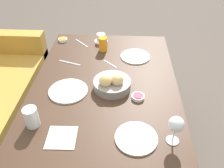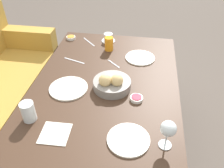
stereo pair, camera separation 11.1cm
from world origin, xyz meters
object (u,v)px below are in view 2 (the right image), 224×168
Objects in this scene: jam_bowl_berry at (136,98)px; napkin at (55,133)px; jam_bowl_honey at (71,38)px; plate_far_center at (69,88)px; wine_glass at (168,129)px; spoon_coffee at (114,64)px; plate_near_right at (140,58)px; knife_silver at (89,42)px; plate_near_left at (128,140)px; bread_basket at (112,83)px; coffee_cup at (108,38)px; water_tumbler at (28,112)px; juice_glass at (109,44)px; fork_silver at (74,61)px.

napkin is (-0.32, 0.39, -0.01)m from jam_bowl_berry.
jam_bowl_honey is 1.04m from napkin.
jam_bowl_berry is (-0.04, -0.43, 0.01)m from plate_far_center.
wine_glass reaches higher than spoon_coffee.
knife_silver is (0.19, 0.43, -0.00)m from plate_near_right.
plate_near_left is at bearing 88.92° from wine_glass.
bread_basket is 0.18m from jam_bowl_berry.
bread_basket is 0.63m from coffee_cup.
bread_basket reaches higher than napkin.
wine_glass is at bearing -88.83° from napkin.
knife_silver is at bearing -7.09° from water_tumbler.
juice_glass reaches higher than spoon_coffee.
juice_glass is 0.86m from water_tumbler.
wine_glass is 0.93× the size of fork_silver.
knife_silver is (0.97, 0.60, -0.11)m from wine_glass.
wine_glass is (-0.00, -0.18, 0.11)m from plate_near_left.
plate_far_center reaches higher than knife_silver.
jam_bowl_berry is 0.56× the size of knife_silver.
jam_bowl_honey is (0.94, 0.05, -0.04)m from water_tumbler.
fork_silver is (0.28, 0.32, -0.04)m from bread_basket.
juice_glass reaches higher than plate_near_left.
plate_near_right is 0.36m from coffee_cup.
juice_glass is 0.22m from spoon_coffee.
coffee_cup is 0.76m from jam_bowl_berry.
knife_silver is 0.98m from napkin.
bread_basket reaches higher than juice_glass.
jam_bowl_berry is 0.41m from spoon_coffee.
bread_basket is 0.46m from napkin.
bread_basket reaches higher than plate_far_center.
plate_near_left is 1.16m from jam_bowl_honey.
water_tumbler reaches higher than jam_bowl_berry.
coffee_cup reaches higher than plate_far_center.
plate_near_left is at bearing 179.07° from plate_near_right.
plate_near_right is 0.49m from fork_silver.
juice_glass is at bearing -48.50° from fork_silver.
jam_bowl_berry reaches higher than plate_far_center.
juice_glass is (0.09, 0.25, 0.05)m from plate_near_right.
wine_glass reaches higher than jam_bowl_berry.
plate_near_right is 2.90× the size of jam_bowl_honey.
jam_bowl_berry is (-0.09, -0.16, -0.03)m from bread_basket.
juice_glass is 0.70× the size of napkin.
spoon_coffee is (-0.34, -0.10, -0.03)m from coffee_cup.
water_tumbler is 0.61m from fork_silver.
bread_basket reaches higher than fork_silver.
bread_basket is 3.12× the size of jam_bowl_honey.
jam_bowl_honey is at bearing 40.90° from jam_bowl_berry.
bread_basket is 0.97× the size of plate_far_center.
jam_bowl_honey is (0.23, 0.60, 0.01)m from plate_near_right.
plate_near_left is at bearing -130.16° from plate_far_center.
napkin is (-1.01, -0.22, -0.01)m from jam_bowl_honey.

